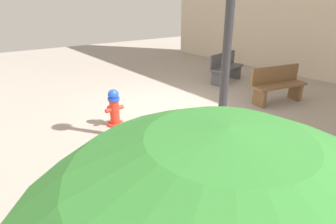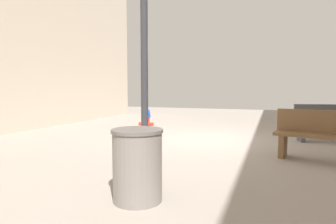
{
  "view_description": "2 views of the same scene",
  "coord_description": "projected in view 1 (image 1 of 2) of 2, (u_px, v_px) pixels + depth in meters",
  "views": [
    {
      "loc": [
        3.98,
        5.33,
        2.51
      ],
      "look_at": [
        0.94,
        1.3,
        0.49
      ],
      "focal_mm": 29.49,
      "sensor_mm": 36.0,
      "label": 1
    },
    {
      "loc": [
        -1.7,
        7.41,
        1.36
      ],
      "look_at": [
        0.76,
        0.72,
        0.77
      ],
      "focal_mm": 30.38,
      "sensor_mm": 36.0,
      "label": 2
    }
  ],
  "objects": [
    {
      "name": "ground_plane",
      "position": [
        167.0,
        106.0,
        7.11
      ],
      "size": [
        23.4,
        23.4,
        0.0
      ],
      "primitive_type": "plane",
      "color": "gray"
    },
    {
      "name": "bench_far",
      "position": [
        278.0,
        84.0,
        7.26
      ],
      "size": [
        1.62,
        0.77,
        0.95
      ],
      "color": "brown",
      "rests_on": "ground_plane"
    },
    {
      "name": "fire_hydrant",
      "position": [
        114.0,
        108.0,
        5.9
      ],
      "size": [
        0.43,
        0.41,
        0.81
      ],
      "color": "red",
      "rests_on": "ground_plane"
    },
    {
      "name": "bench_near",
      "position": [
        225.0,
        67.0,
        9.16
      ],
      "size": [
        1.54,
        0.73,
        0.95
      ],
      "color": "#4C4C51",
      "rests_on": "ground_plane"
    }
  ]
}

